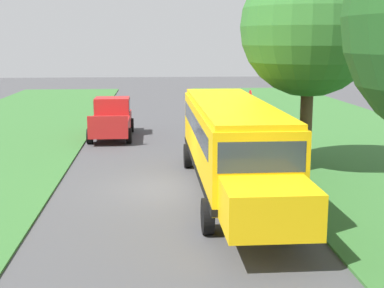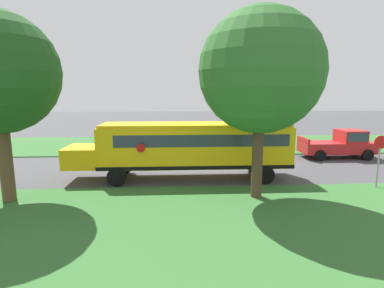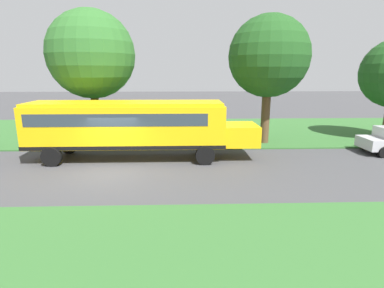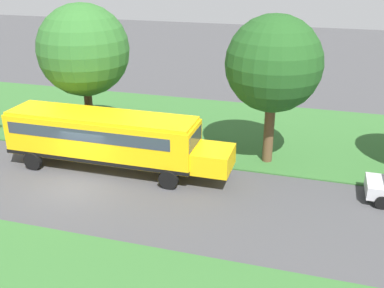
# 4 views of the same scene
# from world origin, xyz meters

# --- Properties ---
(ground_plane) EXTENTS (120.00, 120.00, 0.00)m
(ground_plane) POSITION_xyz_m (0.00, 0.00, 0.00)
(ground_plane) COLOR #424244
(grass_verge) EXTENTS (12.00, 80.00, 0.08)m
(grass_verge) POSITION_xyz_m (-10.00, 0.00, 0.04)
(grass_verge) COLOR #33662D
(grass_verge) RESTS_ON ground
(school_bus) EXTENTS (2.85, 12.42, 3.16)m
(school_bus) POSITION_xyz_m (-2.22, 0.76, 1.92)
(school_bus) COLOR yellow
(school_bus) RESTS_ON ground
(oak_tree_beside_bus) EXTENTS (5.43, 5.43, 8.48)m
(oak_tree_beside_bus) POSITION_xyz_m (-5.59, -2.17, 5.69)
(oak_tree_beside_bus) COLOR #4C3826
(oak_tree_beside_bus) RESTS_ON ground
(oak_tree_roadside_mid) EXTENTS (5.15, 5.15, 8.25)m
(oak_tree_roadside_mid) POSITION_xyz_m (-5.50, 8.90, 5.62)
(oak_tree_roadside_mid) COLOR brown
(oak_tree_roadside_mid) RESTS_ON ground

